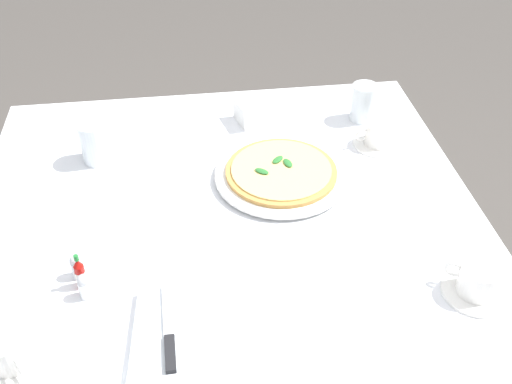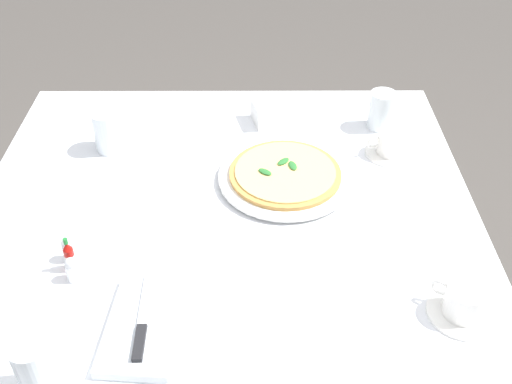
# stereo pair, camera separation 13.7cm
# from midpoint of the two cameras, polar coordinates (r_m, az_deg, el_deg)

# --- Properties ---
(dining_table) EXTENTS (1.14, 1.14, 0.74)m
(dining_table) POSITION_cam_midpoint_polar(r_m,az_deg,el_deg) (1.42, -0.06, -6.48)
(dining_table) COLOR white
(dining_table) RESTS_ON ground_plane
(pizza_plate) EXTENTS (0.32, 0.32, 0.02)m
(pizza_plate) POSITION_cam_midpoint_polar(r_m,az_deg,el_deg) (1.43, 5.53, 1.29)
(pizza_plate) COLOR white
(pizza_plate) RESTS_ON dining_table
(pizza) EXTENTS (0.27, 0.27, 0.02)m
(pizza) POSITION_cam_midpoint_polar(r_m,az_deg,el_deg) (1.42, 5.56, 1.73)
(pizza) COLOR #C68E47
(pizza) RESTS_ON pizza_plate
(coffee_cup_left_edge) EXTENTS (0.13, 0.13, 0.07)m
(coffee_cup_left_edge) POSITION_cam_midpoint_polar(r_m,az_deg,el_deg) (1.20, 22.45, -9.92)
(coffee_cup_left_edge) COLOR white
(coffee_cup_left_edge) RESTS_ON dining_table
(coffee_cup_near_right) EXTENTS (0.13, 0.13, 0.06)m
(coffee_cup_near_right) POSITION_cam_midpoint_polar(r_m,az_deg,el_deg) (1.56, 15.34, 4.33)
(coffee_cup_near_right) COLOR white
(coffee_cup_near_right) RESTS_ON dining_table
(water_glass_near_left) EXTENTS (0.07, 0.07, 0.12)m
(water_glass_near_left) POSITION_cam_midpoint_polar(r_m,az_deg,el_deg) (1.04, -16.57, -16.30)
(water_glass_near_left) COLOR white
(water_glass_near_left) RESTS_ON dining_table
(water_glass_right_edge) EXTENTS (0.07, 0.07, 0.11)m
(water_glass_right_edge) POSITION_cam_midpoint_polar(r_m,az_deg,el_deg) (1.55, -11.44, 5.42)
(water_glass_right_edge) COLOR white
(water_glass_right_edge) RESTS_ON dining_table
(water_glass_back_corner) EXTENTS (0.07, 0.07, 0.10)m
(water_glass_back_corner) POSITION_cam_midpoint_polar(r_m,az_deg,el_deg) (1.65, 14.24, 7.35)
(water_glass_back_corner) COLOR white
(water_glass_back_corner) RESTS_ON dining_table
(napkin_folded) EXTENTS (0.23, 0.15, 0.02)m
(napkin_folded) POSITION_cam_midpoint_polar(r_m,az_deg,el_deg) (1.11, -7.18, -12.80)
(napkin_folded) COLOR white
(napkin_folded) RESTS_ON dining_table
(dinner_knife) EXTENTS (0.20, 0.02, 0.01)m
(dinner_knife) POSITION_cam_midpoint_polar(r_m,az_deg,el_deg) (1.11, -7.22, -12.24)
(dinner_knife) COLOR silver
(dinner_knife) RESTS_ON napkin_folded
(hot_sauce_bottle) EXTENTS (0.02, 0.02, 0.08)m
(hot_sauce_bottle) POSITION_cam_midpoint_polar(r_m,az_deg,el_deg) (1.23, -14.37, -6.16)
(hot_sauce_bottle) COLOR #B7140F
(hot_sauce_bottle) RESTS_ON dining_table
(salt_shaker) EXTENTS (0.03, 0.03, 0.06)m
(salt_shaker) POSITION_cam_midpoint_polar(r_m,az_deg,el_deg) (1.26, -14.51, -5.55)
(salt_shaker) COLOR white
(salt_shaker) RESTS_ON dining_table
(pepper_shaker) EXTENTS (0.03, 0.03, 0.06)m
(pepper_shaker) POSITION_cam_midpoint_polar(r_m,az_deg,el_deg) (1.21, -14.10, -7.41)
(pepper_shaker) COLOR white
(pepper_shaker) RESTS_ON dining_table
(menu_card) EXTENTS (0.09, 0.03, 0.06)m
(menu_card) POSITION_cam_midpoint_polar(r_m,az_deg,el_deg) (1.63, 2.31, 7.38)
(menu_card) COLOR white
(menu_card) RESTS_ON dining_table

